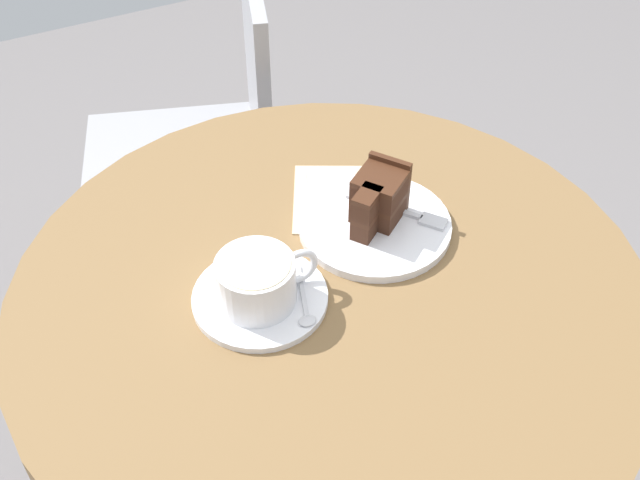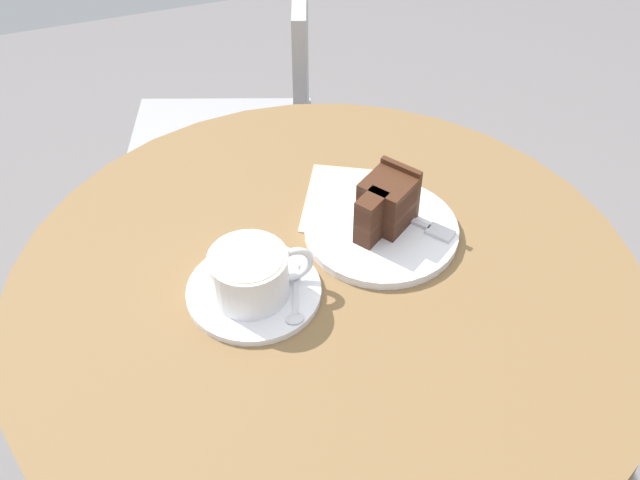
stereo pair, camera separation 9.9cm
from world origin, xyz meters
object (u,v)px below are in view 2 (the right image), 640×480
Objects in this scene: saucer at (254,291)px; cake_slice at (386,203)px; napkin at (364,202)px; cake_plate at (381,231)px; fork at (416,222)px; teaspoon at (295,301)px; cafe_chair at (257,128)px; coffee_cup at (251,274)px.

saucer is 1.64× the size of cake_slice.
napkin is (0.19, 0.12, -0.00)m from saucer.
cake_slice is 0.51× the size of napkin.
saucer is at bearing -148.14° from napkin.
fork is (0.05, -0.01, 0.01)m from cake_plate.
saucer is 0.84× the size of napkin.
teaspoon is at bearing -148.85° from cake_plate.
teaspoon is at bearing -105.61° from fork.
fork is 0.66m from cafe_chair.
cafe_chair is at bearing 75.61° from coffee_cup.
coffee_cup is at bearing -109.07° from teaspoon.
coffee_cup reaches higher than teaspoon.
saucer is at bearing -164.80° from cake_plate.
teaspoon reaches higher than saucer.
teaspoon is 0.81× the size of fork.
fork reaches higher than cake_plate.
coffee_cup is 1.07× the size of fork.
cake_slice reaches higher than cake_plate.
napkin is 0.23× the size of cafe_chair.
coffee_cup is at bearing -147.75° from napkin.
teaspoon is at bearing -133.50° from napkin.
saucer is 0.24m from fork.
fork is (0.24, 0.05, -0.03)m from coffee_cup.
coffee_cup is 0.15× the size of cafe_chair.
cake_slice reaches higher than coffee_cup.
saucer is 0.71m from cafe_chair.
napkin is at bearing 96.17° from cake_slice.
coffee_cup is 0.20m from cake_plate.
teaspoon is (0.04, -0.03, -0.03)m from coffee_cup.
saucer is 0.19m from cake_plate.
cake_plate reaches higher than napkin.
cake_plate is at bearing 139.01° from teaspoon.
cafe_chair reaches higher than napkin.
saucer is at bearing -113.80° from teaspoon.
cake_slice reaches higher than napkin.
cake_plate is (0.19, 0.05, -0.03)m from coffee_cup.
saucer is at bearing 3.66° from cafe_chair.
cake_slice reaches higher than fork.
cake_plate reaches higher than saucer.
coffee_cup reaches higher than saucer.
napkin is 0.58m from cafe_chair.
cafe_chair reaches higher than coffee_cup.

